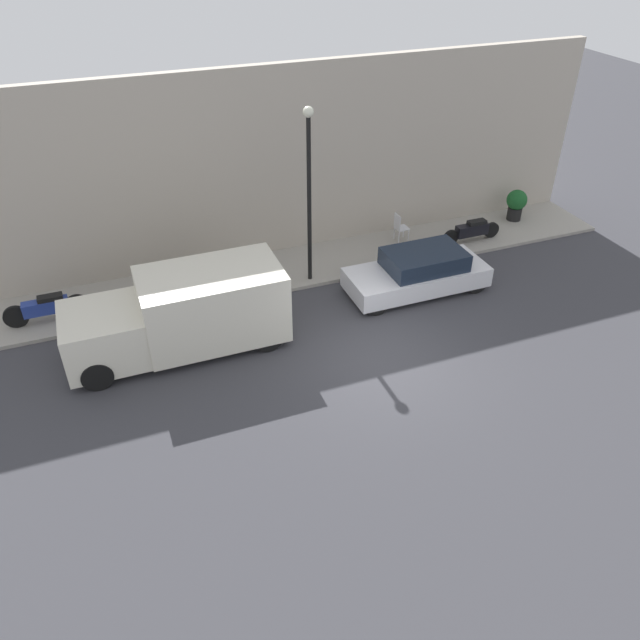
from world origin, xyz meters
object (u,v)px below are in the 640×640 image
at_px(delivery_van, 180,313).
at_px(motorcycle_blue, 47,307).
at_px(scooter_silver, 183,283).
at_px(streetlamp, 309,181).
at_px(parked_car, 419,272).
at_px(potted_plant, 516,203).
at_px(motorcycle_black, 472,230).
at_px(cafe_chair, 400,226).

height_order(delivery_van, motorcycle_blue, delivery_van).
distance_m(scooter_silver, streetlamp, 4.51).
relative_size(parked_car, potted_plant, 3.76).
xyz_separation_m(motorcycle_black, potted_plant, (0.87, -2.28, 0.21)).
height_order(motorcycle_blue, potted_plant, potted_plant).
height_order(delivery_van, potted_plant, delivery_van).
bearing_deg(scooter_silver, motorcycle_blue, 89.92).
bearing_deg(streetlamp, potted_plant, -81.40).
distance_m(motorcycle_black, potted_plant, 2.45).
height_order(potted_plant, cafe_chair, potted_plant).
bearing_deg(potted_plant, streetlamp, 98.60).
bearing_deg(streetlamp, delivery_van, 114.59).
xyz_separation_m(motorcycle_blue, motorcycle_black, (-0.08, -12.96, -0.04)).
height_order(motorcycle_blue, cafe_chair, cafe_chair).
height_order(motorcycle_black, cafe_chair, cafe_chair).
distance_m(scooter_silver, potted_plant, 11.68).
xyz_separation_m(delivery_van, scooter_silver, (2.28, -0.43, -0.51)).
bearing_deg(motorcycle_blue, parked_car, -101.30).
xyz_separation_m(potted_plant, cafe_chair, (0.00, 4.46, -0.08)).
xyz_separation_m(streetlamp, potted_plant, (1.21, -8.01, -2.42)).
bearing_deg(parked_car, potted_plant, -62.28).
bearing_deg(cafe_chair, parked_car, 163.59).
relative_size(scooter_silver, potted_plant, 1.68).
bearing_deg(delivery_van, potted_plant, -75.72).
relative_size(parked_car, streetlamp, 0.80).
bearing_deg(motorcycle_blue, scooter_silver, -90.08).
distance_m(potted_plant, cafe_chair, 4.46).
height_order(streetlamp, cafe_chair, streetlamp).
distance_m(delivery_van, motorcycle_black, 10.06).
bearing_deg(parked_car, streetlamp, 60.16).
bearing_deg(cafe_chair, streetlamp, 108.88).
bearing_deg(delivery_van, motorcycle_blue, 54.05).
height_order(scooter_silver, motorcycle_black, scooter_silver).
bearing_deg(potted_plant, cafe_chair, 89.99).
relative_size(delivery_van, scooter_silver, 2.95).
xyz_separation_m(delivery_van, motorcycle_black, (2.21, -9.80, -0.53)).
xyz_separation_m(motorcycle_black, cafe_chair, (0.87, 2.19, 0.13)).
relative_size(parked_car, motorcycle_black, 1.96).
relative_size(scooter_silver, streetlamp, 0.36).
distance_m(delivery_van, motorcycle_blue, 3.93).
bearing_deg(parked_car, motorcycle_blue, 78.70).
height_order(parked_car, scooter_silver, parked_car).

